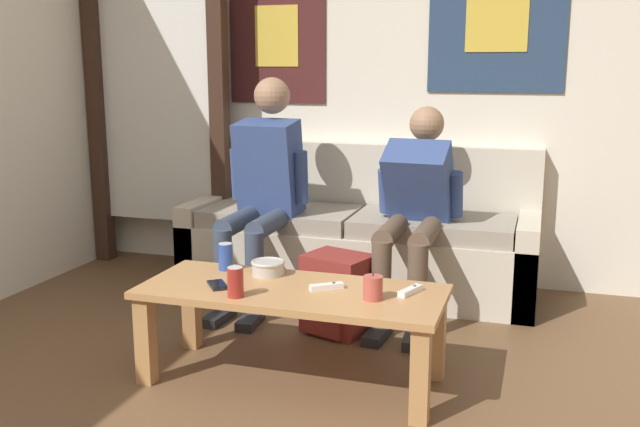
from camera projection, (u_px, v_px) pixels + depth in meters
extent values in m
cube|color=silver|center=(369.00, 74.00, 4.41)|extent=(10.00, 0.05, 2.55)
cube|color=#471E1E|center=(277.00, 36.00, 4.50)|extent=(0.64, 0.01, 0.84)
cube|color=gold|center=(276.00, 36.00, 4.50)|extent=(0.29, 0.01, 0.38)
cube|color=navy|center=(497.00, 18.00, 4.08)|extent=(0.78, 0.01, 0.84)
cube|color=gold|center=(497.00, 18.00, 4.08)|extent=(0.35, 0.01, 0.38)
cube|color=#382319|center=(98.00, 111.00, 4.79)|extent=(0.10, 0.10, 2.05)
cube|color=#382319|center=(219.00, 114.00, 4.52)|extent=(0.10, 0.10, 2.05)
cube|color=silver|center=(158.00, 97.00, 4.65)|extent=(0.82, 0.02, 1.64)
cube|color=beige|center=(368.00, 211.00, 4.49)|extent=(2.08, 0.13, 0.85)
cube|color=beige|center=(354.00, 261.00, 4.21)|extent=(2.08, 0.56, 0.38)
cube|color=beige|center=(204.00, 239.00, 4.49)|extent=(0.12, 0.56, 0.50)
cube|color=beige|center=(527.00, 265.00, 3.91)|extent=(0.12, 0.56, 0.50)
cube|color=gray|center=(281.00, 216.00, 4.30)|extent=(0.90, 0.52, 0.10)
cube|color=gray|center=(433.00, 226.00, 4.03)|extent=(0.90, 0.52, 0.10)
cube|color=#B27F4C|center=(292.00, 292.00, 2.98)|extent=(1.28, 0.52, 0.03)
cube|color=#B27F4C|center=(192.00, 309.00, 3.39)|extent=(0.07, 0.07, 0.38)
cube|color=#B27F4C|center=(437.00, 336.00, 3.05)|extent=(0.07, 0.07, 0.38)
cube|color=#B27F4C|center=(146.00, 340.00, 3.01)|extent=(0.07, 0.07, 0.38)
cube|color=#B27F4C|center=(420.00, 376.00, 2.66)|extent=(0.07, 0.07, 0.38)
cylinder|color=#384256|center=(238.00, 222.00, 3.92)|extent=(0.11, 0.41, 0.11)
cylinder|color=#384256|center=(223.00, 272.00, 3.78)|extent=(0.10, 0.10, 0.46)
cube|color=#232328|center=(219.00, 317.00, 3.76)|extent=(0.11, 0.25, 0.05)
cylinder|color=#384256|center=(269.00, 224.00, 3.87)|extent=(0.11, 0.41, 0.11)
cylinder|color=#384256|center=(255.00, 275.00, 3.72)|extent=(0.10, 0.10, 0.46)
cube|color=#232328|center=(250.00, 321.00, 3.70)|extent=(0.11, 0.25, 0.05)
cube|color=#33477F|center=(269.00, 168.00, 4.07)|extent=(0.36, 0.31, 0.56)
sphere|color=#9E7556|center=(272.00, 96.00, 4.04)|extent=(0.21, 0.21, 0.21)
cylinder|color=#33477F|center=(238.00, 174.00, 4.13)|extent=(0.08, 0.10, 0.30)
cylinder|color=#33477F|center=(301.00, 177.00, 4.02)|extent=(0.08, 0.10, 0.30)
cylinder|color=brown|center=(391.00, 232.00, 3.67)|extent=(0.11, 0.41, 0.11)
cylinder|color=brown|center=(381.00, 286.00, 3.53)|extent=(0.10, 0.10, 0.46)
cube|color=#232328|center=(377.00, 335.00, 3.51)|extent=(0.11, 0.25, 0.05)
cylinder|color=brown|center=(425.00, 235.00, 3.62)|extent=(0.11, 0.41, 0.11)
cylinder|color=brown|center=(417.00, 290.00, 3.48)|extent=(0.10, 0.10, 0.46)
cube|color=#232328|center=(413.00, 339.00, 3.46)|extent=(0.11, 0.25, 0.05)
cube|color=#33477F|center=(420.00, 185.00, 3.90)|extent=(0.37, 0.44, 0.51)
sphere|color=#9E7556|center=(427.00, 124.00, 4.01)|extent=(0.20, 0.20, 0.20)
cylinder|color=#33477F|center=(386.00, 191.00, 3.99)|extent=(0.08, 0.14, 0.27)
cylinder|color=#33477F|center=(456.00, 195.00, 3.88)|extent=(0.08, 0.14, 0.27)
cube|color=maroon|center=(338.00, 293.00, 3.60)|extent=(0.37, 0.33, 0.40)
cube|color=maroon|center=(325.00, 316.00, 3.53)|extent=(0.23, 0.15, 0.18)
cylinder|color=#B7B2A8|center=(268.00, 268.00, 3.17)|extent=(0.14, 0.14, 0.06)
torus|color=#B7B2A8|center=(268.00, 262.00, 3.16)|extent=(0.15, 0.15, 0.02)
cylinder|color=#B24C42|center=(373.00, 288.00, 2.83)|extent=(0.08, 0.08, 0.10)
cylinder|color=black|center=(373.00, 275.00, 2.82)|extent=(0.00, 0.00, 0.01)
cylinder|color=#28479E|center=(226.00, 257.00, 3.24)|extent=(0.07, 0.07, 0.12)
cylinder|color=silver|center=(225.00, 244.00, 3.23)|extent=(0.06, 0.06, 0.00)
cylinder|color=maroon|center=(235.00, 282.00, 2.86)|extent=(0.07, 0.07, 0.12)
cylinder|color=silver|center=(235.00, 267.00, 2.85)|extent=(0.06, 0.06, 0.00)
cube|color=white|center=(410.00, 291.00, 2.91)|extent=(0.08, 0.15, 0.02)
cylinder|color=#333842|center=(415.00, 286.00, 2.93)|extent=(0.01, 0.01, 0.00)
cube|color=white|center=(327.00, 287.00, 2.96)|extent=(0.14, 0.11, 0.02)
cylinder|color=#333842|center=(334.00, 283.00, 2.97)|extent=(0.01, 0.01, 0.00)
cube|color=black|center=(218.00, 285.00, 3.01)|extent=(0.14, 0.15, 0.01)
cube|color=black|center=(218.00, 284.00, 3.01)|extent=(0.12, 0.13, 0.00)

